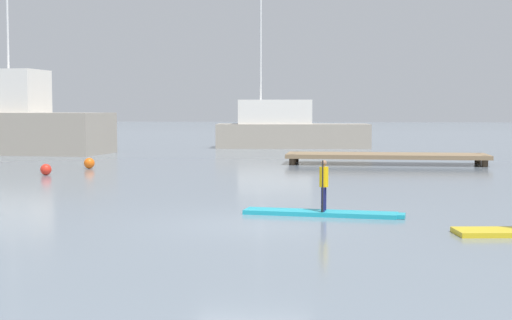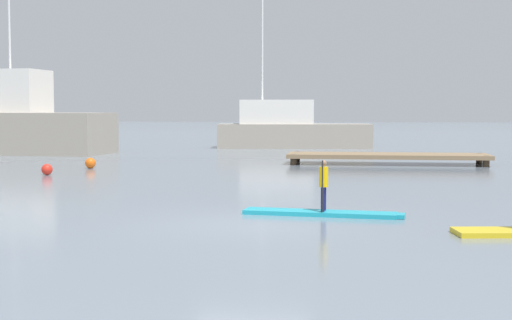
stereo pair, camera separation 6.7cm
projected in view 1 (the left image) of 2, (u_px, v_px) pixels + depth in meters
name	position (u px, v px, depth m)	size (l,w,h in m)	color
ground_plane	(250.00, 225.00, 15.78)	(240.00, 240.00, 0.00)	slate
paddleboard_near	(323.00, 213.00, 17.19)	(3.71, 1.04, 0.10)	#1E9EB2
paddler_child_solo	(324.00, 182.00, 17.13)	(0.23, 0.41, 1.17)	#19194C
fishing_boat_green_midground	(288.00, 129.00, 46.67)	(9.64, 3.77, 9.45)	#9E9384
floating_dock	(386.00, 156.00, 32.94)	(8.69, 2.40, 0.46)	#846B4C
mooring_buoy_mid	(89.00, 163.00, 30.61)	(0.44, 0.44, 0.44)	orange
mooring_buoy_far	(46.00, 169.00, 27.60)	(0.41, 0.41, 0.41)	red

